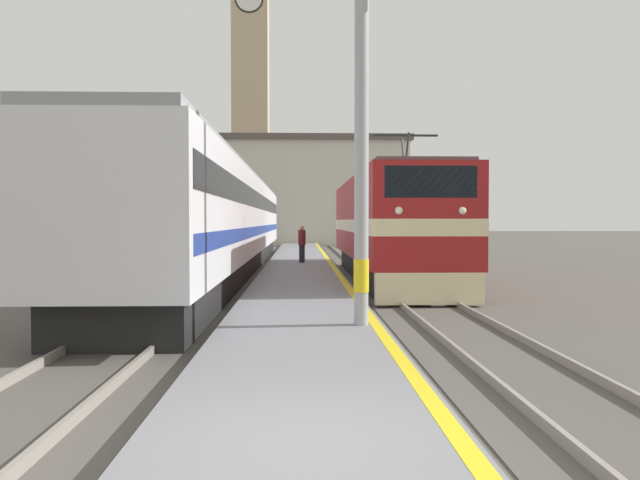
% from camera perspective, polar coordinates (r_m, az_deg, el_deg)
% --- Properties ---
extents(ground_plane, '(200.00, 200.00, 0.00)m').
position_cam_1_polar(ground_plane, '(35.35, -1.81, -1.81)').
color(ground_plane, '#514C47').
extents(platform, '(3.02, 140.00, 0.30)m').
position_cam_1_polar(platform, '(30.35, -1.80, -2.11)').
color(platform, slate).
rests_on(platform, ground).
extents(rail_track_near, '(2.83, 140.00, 0.16)m').
position_cam_1_polar(rail_track_near, '(30.54, 4.28, -2.31)').
color(rail_track_near, '#514C47').
rests_on(rail_track_near, ground).
extents(rail_track_far, '(2.84, 140.00, 0.16)m').
position_cam_1_polar(rail_track_far, '(30.52, -7.72, -2.33)').
color(rail_track_far, '#514C47').
rests_on(rail_track_far, ground).
extents(locomotive_train, '(2.92, 15.53, 4.87)m').
position_cam_1_polar(locomotive_train, '(23.30, 6.18, 1.24)').
color(locomotive_train, black).
rests_on(locomotive_train, ground).
extents(passenger_train, '(2.92, 35.15, 4.12)m').
position_cam_1_polar(passenger_train, '(27.23, -8.44, 1.78)').
color(passenger_train, black).
rests_on(passenger_train, ground).
extents(catenary_mast, '(2.44, 0.28, 8.20)m').
position_cam_1_polar(catenary_mast, '(11.55, 4.20, 12.59)').
color(catenary_mast, '#9E9EA3').
rests_on(catenary_mast, platform).
extents(person_on_platform, '(0.34, 0.34, 1.71)m').
position_cam_1_polar(person_on_platform, '(28.36, -1.66, -0.27)').
color(person_on_platform, '#23232D').
rests_on(person_on_platform, platform).
extents(clock_tower, '(4.55, 4.55, 30.15)m').
position_cam_1_polar(clock_tower, '(66.26, -6.35, 13.65)').
color(clock_tower, tan).
rests_on(clock_tower, ground).
extents(station_building, '(23.27, 7.91, 9.72)m').
position_cam_1_polar(station_building, '(57.49, -3.66, 4.43)').
color(station_building, beige).
rests_on(station_building, ground).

